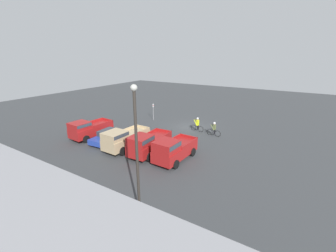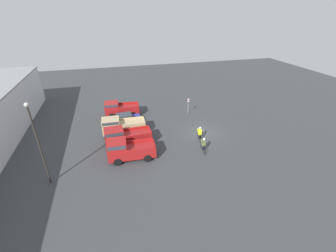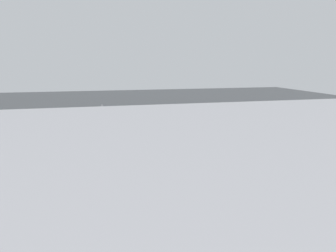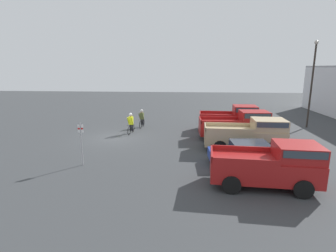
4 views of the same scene
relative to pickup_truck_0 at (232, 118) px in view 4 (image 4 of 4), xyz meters
The scene contains 10 objects.
ground_plane 10.34m from the pickup_truck_0, 72.40° to the right, with size 80.00×80.00×0.00m, color #383A3D.
pickup_truck_0 is the anchor object (origin of this frame).
pickup_truck_1 2.76m from the pickup_truck_0, ahead, with size 2.31×5.31×2.23m.
pickup_truck_2 5.60m from the pickup_truck_0, ahead, with size 2.33×5.32×2.18m.
sedan_0 8.40m from the pickup_truck_0, ahead, with size 2.23×4.65×1.35m.
pickup_truck_3 11.21m from the pickup_truck_0, ahead, with size 2.50×4.99×2.13m.
cyclist_0 8.89m from the pickup_truck_0, 79.68° to the right, with size 1.79×0.49×1.79m.
cyclist_1 8.27m from the pickup_truck_0, 95.51° to the right, with size 1.78×0.49×1.73m.
fire_lane_sign 13.51m from the pickup_truck_0, 47.33° to the right, with size 0.06×0.30×2.49m.
lamppost 8.23m from the pickup_truck_0, 104.93° to the left, with size 0.36×0.36×7.86m.
Camera 4 is at (19.92, 5.85, 5.52)m, focal length 28.00 mm.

